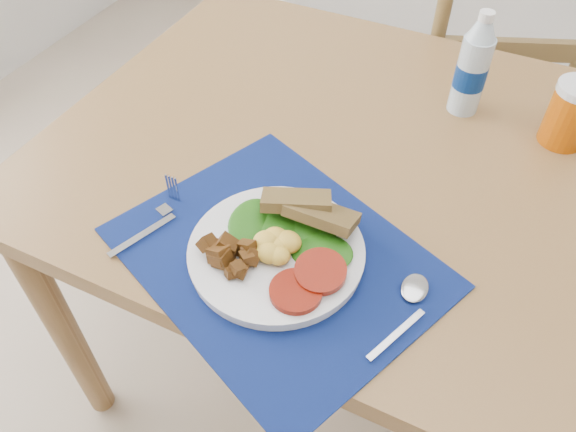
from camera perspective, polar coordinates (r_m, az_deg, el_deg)
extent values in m
cube|color=brown|center=(1.03, 14.66, 3.53)|extent=(1.40, 0.90, 0.04)
cylinder|color=brown|center=(1.33, -21.83, -10.61)|extent=(0.06, 0.06, 0.71)
cylinder|color=brown|center=(1.72, -4.98, 9.00)|extent=(0.06, 0.06, 0.71)
cube|color=brown|center=(1.79, 18.03, 11.01)|extent=(0.53, 0.51, 0.04)
cylinder|color=brown|center=(2.09, 20.65, 8.37)|extent=(0.04, 0.04, 0.40)
cylinder|color=brown|center=(2.02, 11.05, 9.19)|extent=(0.04, 0.04, 0.40)
cylinder|color=brown|center=(1.86, 22.45, 1.96)|extent=(0.04, 0.04, 0.40)
cylinder|color=brown|center=(1.77, 11.73, 2.62)|extent=(0.04, 0.04, 0.40)
cube|color=black|center=(0.85, -1.18, -4.18)|extent=(0.57, 0.51, 0.00)
cylinder|color=silver|center=(0.84, -1.19, -3.74)|extent=(0.26, 0.26, 0.02)
ellipsoid|color=gold|center=(0.82, -1.07, -3.05)|extent=(0.06, 0.06, 0.03)
cylinder|color=#901505|center=(0.79, 2.08, -6.79)|extent=(0.07, 0.07, 0.01)
ellipsoid|color=#154108|center=(0.85, 0.48, -1.56)|extent=(0.14, 0.08, 0.01)
cube|color=olive|center=(0.85, 2.13, 0.88)|extent=(0.12, 0.09, 0.04)
cube|color=#B2B5BA|center=(0.90, -14.58, -1.91)|extent=(0.05, 0.12, 0.00)
cube|color=#B2B5BA|center=(0.94, -11.77, 1.39)|extent=(0.04, 0.06, 0.00)
cube|color=#B2B5BA|center=(0.78, 10.92, -11.76)|extent=(0.05, 0.11, 0.00)
ellipsoid|color=#B2B5BA|center=(0.83, 12.73, -7.23)|extent=(0.04, 0.05, 0.00)
cylinder|color=#ADBFCC|center=(1.13, 18.04, 13.42)|extent=(0.06, 0.06, 0.15)
cylinder|color=navy|center=(1.13, 18.04, 13.42)|extent=(0.06, 0.06, 0.04)
cone|color=#ADBFCC|center=(1.08, 19.20, 17.46)|extent=(0.05, 0.05, 0.04)
cylinder|color=white|center=(1.07, 19.55, 18.64)|extent=(0.03, 0.03, 0.02)
cylinder|color=#B84D04|center=(1.13, 26.74, 9.09)|extent=(0.08, 0.08, 0.11)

